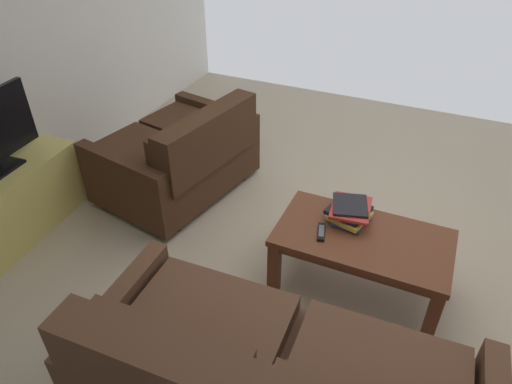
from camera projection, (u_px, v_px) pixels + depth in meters
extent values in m
cube|color=#B7A88E|center=(355.00, 257.00, 3.27)|extent=(5.50, 5.45, 0.01)
cube|color=white|center=(12.00, 15.00, 3.38)|extent=(0.12, 5.45, 2.75)
cylinder|color=black|center=(184.00, 327.00, 2.73)|extent=(0.05, 0.05, 0.06)
cube|color=brown|center=(201.00, 335.00, 2.11)|extent=(0.76, 0.74, 0.10)
cube|color=brown|center=(168.00, 360.00, 1.83)|extent=(0.72, 0.15, 0.36)
cube|color=brown|center=(123.00, 333.00, 2.34)|extent=(0.13, 0.81, 0.55)
cylinder|color=black|center=(179.00, 152.00, 4.40)|extent=(0.06, 0.06, 0.06)
cylinder|color=black|center=(111.00, 194.00, 3.83)|extent=(0.06, 0.06, 0.06)
cylinder|color=black|center=(243.00, 177.00, 4.05)|extent=(0.06, 0.06, 0.06)
cylinder|color=black|center=(177.00, 227.00, 3.49)|extent=(0.06, 0.06, 0.06)
cube|color=#422819|center=(176.00, 164.00, 3.82)|extent=(1.04, 1.15, 0.37)
cube|color=#422819|center=(192.00, 127.00, 3.86)|extent=(0.84, 0.60, 0.10)
cube|color=#422819|center=(149.00, 152.00, 3.52)|extent=(0.84, 0.60, 0.10)
cube|color=#422819|center=(208.00, 140.00, 3.44)|extent=(0.36, 1.02, 0.43)
cube|color=#422819|center=(218.00, 123.00, 3.66)|extent=(0.20, 0.47, 0.30)
cube|color=#422819|center=(175.00, 149.00, 3.32)|extent=(0.20, 0.47, 0.30)
cube|color=#422819|center=(217.00, 131.00, 4.15)|extent=(0.88, 0.26, 0.53)
cube|color=#422819|center=(124.00, 188.00, 3.41)|extent=(0.88, 0.26, 0.53)
cube|color=brown|center=(363.00, 238.00, 2.78)|extent=(1.05, 0.58, 0.04)
cube|color=brown|center=(362.00, 244.00, 2.81)|extent=(0.97, 0.52, 0.05)
cube|color=brown|center=(441.00, 262.00, 2.93)|extent=(0.07, 0.07, 0.41)
cube|color=brown|center=(300.00, 223.00, 3.25)|extent=(0.07, 0.07, 0.41)
cube|color=brown|center=(432.00, 317.00, 2.57)|extent=(0.07, 0.07, 0.41)
cube|color=brown|center=(274.00, 268.00, 2.89)|extent=(0.07, 0.07, 0.41)
cube|color=#D8C666|center=(11.00, 202.00, 3.35)|extent=(0.54, 1.10, 0.54)
cube|color=black|center=(23.00, 191.00, 3.46)|extent=(0.22, 0.25, 0.06)
cube|color=#385693|center=(350.00, 217.00, 2.90)|extent=(0.19, 0.26, 0.02)
cube|color=#E0CC4C|center=(349.00, 216.00, 2.87)|extent=(0.27, 0.28, 0.03)
cube|color=black|center=(349.00, 210.00, 2.87)|extent=(0.28, 0.28, 0.03)
cube|color=#C63833|center=(351.00, 208.00, 2.85)|extent=(0.27, 0.31, 0.02)
cube|color=black|center=(350.00, 205.00, 2.84)|extent=(0.27, 0.28, 0.02)
cube|color=black|center=(321.00, 232.00, 2.78)|extent=(0.08, 0.17, 0.02)
cube|color=#59595B|center=(321.00, 231.00, 2.78)|extent=(0.06, 0.11, 0.00)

